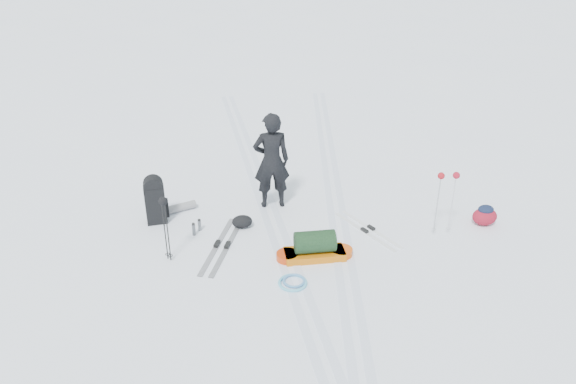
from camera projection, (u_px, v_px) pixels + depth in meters
name	position (u px, v px, depth m)	size (l,w,h in m)	color
ground	(281.00, 243.00, 10.30)	(200.00, 200.00, 0.00)	white
snow_hill_backdrop	(517.00, 284.00, 123.51)	(359.50, 192.00, 162.45)	white
ski_tracks	(306.00, 217.00, 11.15)	(3.38, 17.97, 0.01)	silver
skier	(271.00, 161.00, 11.15)	(0.73, 0.48, 2.01)	black
pulk_sled	(315.00, 248.00, 9.81)	(1.36, 0.45, 0.52)	#C3640B
expedition_rucksack	(158.00, 200.00, 10.85)	(0.97, 0.73, 0.98)	black
ski_poles_black	(164.00, 209.00, 9.38)	(0.15, 0.15, 1.23)	black
ski_poles_silver	(448.00, 183.00, 10.14)	(0.41, 0.15, 1.27)	#AAADB1
touring_skis_grey	(222.00, 246.00, 10.21)	(0.91, 1.94, 0.07)	gray
touring_skis_white	(368.00, 230.00, 10.70)	(0.98, 1.63, 0.06)	silver
rope_coil	(293.00, 282.00, 9.20)	(0.57, 0.57, 0.06)	#57B6D4
small_daypack	(485.00, 215.00, 10.83)	(0.60, 0.58, 0.41)	maroon
thermos_pair	(197.00, 227.00, 10.59)	(0.18, 0.24, 0.26)	#54575B
stuff_sack	(242.00, 222.00, 10.77)	(0.45, 0.37, 0.24)	black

